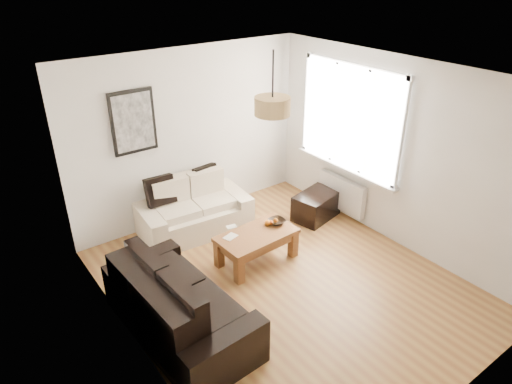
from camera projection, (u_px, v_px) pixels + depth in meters
floor at (284, 283)px, 5.82m from camera, size 4.50×4.50×0.00m
ceiling at (292, 77)px, 4.63m from camera, size 3.80×4.50×0.00m
wall_back at (190, 136)px, 6.82m from camera, size 3.80×0.04×2.60m
wall_front at (472, 297)px, 3.62m from camera, size 3.80×0.04×2.60m
wall_left at (129, 249)px, 4.21m from camera, size 0.04×4.50×2.60m
wall_right at (395, 154)px, 6.23m from camera, size 0.04×4.50×2.60m
window_bay at (351, 118)px, 6.64m from camera, size 0.14×1.90×1.60m
radiator at (342, 193)px, 7.18m from camera, size 0.10×0.90×0.52m
poster at (133, 122)px, 6.17m from camera, size 0.62×0.04×0.87m
pendant_shade at (272, 106)px, 5.01m from camera, size 0.40×0.40×0.20m
loveseat_cream at (194, 207)px, 6.76m from camera, size 1.66×1.01×0.79m
sofa_leather at (179, 301)px, 4.91m from camera, size 1.02×1.94×0.82m
coffee_table at (257, 247)px, 6.15m from camera, size 1.08×0.62×0.43m
ottoman at (316, 206)px, 7.19m from camera, size 0.81×0.61×0.41m
cushion_left at (160, 191)px, 6.54m from camera, size 0.42×0.15×0.41m
cushion_right at (206, 178)px, 6.95m from camera, size 0.39×0.16×0.38m
fruit_bowl at (277, 221)px, 6.27m from camera, size 0.23×0.23×0.06m
orange_a at (271, 222)px, 6.22m from camera, size 0.07×0.07×0.06m
orange_b at (276, 220)px, 6.27m from camera, size 0.07×0.07×0.06m
orange_c at (268, 223)px, 6.22m from camera, size 0.10×0.10×0.08m
papers at (230, 237)px, 5.97m from camera, size 0.21×0.17×0.01m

